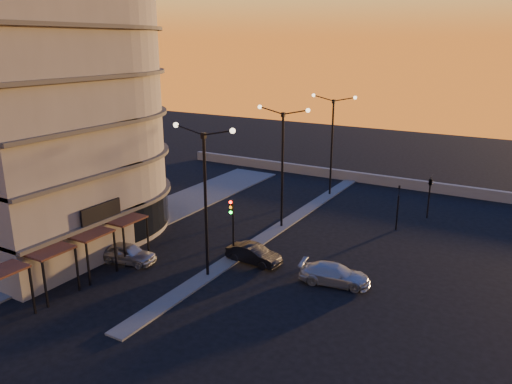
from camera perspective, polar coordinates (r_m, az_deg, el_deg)
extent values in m
plane|color=black|center=(31.84, -5.53, -9.52)|extent=(120.00, 120.00, 0.00)
cube|color=#504F4D|center=(40.97, -14.27, -3.77)|extent=(5.00, 40.00, 0.12)
cube|color=#504F4D|center=(39.66, 2.92, -3.94)|extent=(1.20, 36.00, 0.12)
cube|color=slate|center=(53.00, 12.89, 1.50)|extent=(44.00, 0.50, 1.00)
cylinder|color=slate|center=(39.82, -21.36, 13.41)|extent=(14.00, 14.00, 25.00)
cylinder|color=black|center=(41.69, -19.78, -1.66)|extent=(14.16, 14.16, 2.40)
cube|color=black|center=(33.39, -17.28, -2.28)|extent=(0.15, 3.20, 1.20)
cylinder|color=black|center=(30.13, -5.77, -1.82)|extent=(0.18, 0.18, 9.00)
cube|color=black|center=(29.04, -6.02, 6.43)|extent=(0.25, 0.25, 0.35)
sphere|color=#FFE5B2|center=(30.18, -9.14, 7.57)|extent=(0.32, 0.32, 0.32)
sphere|color=#FFE5B2|center=(27.84, -2.70, 7.00)|extent=(0.32, 0.32, 0.32)
cylinder|color=black|center=(38.32, 3.02, 2.29)|extent=(0.18, 0.18, 9.00)
cube|color=black|center=(37.46, 3.12, 8.82)|extent=(0.25, 0.25, 0.35)
sphere|color=#FFE5B2|center=(38.35, 0.44, 9.70)|extent=(0.32, 0.32, 0.32)
sphere|color=#FFE5B2|center=(36.54, 5.96, 9.26)|extent=(0.32, 0.32, 0.32)
cylinder|color=black|center=(47.20, 8.64, 4.88)|extent=(0.18, 0.18, 9.00)
cube|color=black|center=(46.51, 8.87, 10.19)|extent=(0.25, 0.25, 0.35)
sphere|color=#FFE5B2|center=(47.23, 6.61, 10.92)|extent=(0.32, 0.32, 0.32)
sphere|color=#FFE5B2|center=(45.78, 11.26, 10.53)|extent=(0.32, 0.32, 0.32)
cylinder|color=black|center=(33.45, -2.60, -5.13)|extent=(0.12, 0.12, 3.20)
cube|color=black|center=(32.57, -2.82, -1.72)|extent=(0.28, 0.16, 1.00)
sphere|color=#FF0C05|center=(32.38, -2.93, -1.18)|extent=(0.20, 0.20, 0.20)
sphere|color=orange|center=(32.49, -2.92, -1.77)|extent=(0.20, 0.20, 0.20)
sphere|color=#0CFF26|center=(32.60, -2.91, -2.35)|extent=(0.20, 0.20, 0.20)
cylinder|color=black|center=(40.12, 15.84, -2.30)|extent=(0.12, 0.12, 2.80)
imported|color=black|center=(39.59, 16.05, 0.17)|extent=(0.13, 0.16, 0.80)
cylinder|color=black|center=(43.56, 19.11, -1.09)|extent=(0.12, 0.12, 2.80)
imported|color=black|center=(43.07, 19.33, 1.19)|extent=(0.42, 1.99, 0.80)
imported|color=#9C9FA3|center=(34.33, -14.49, -6.78)|extent=(4.10, 2.23, 1.32)
imported|color=black|center=(33.19, -0.27, -7.12)|extent=(3.85, 1.52, 1.25)
imported|color=#A3A7AA|center=(30.86, 8.99, -9.28)|extent=(4.52, 2.48, 1.24)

